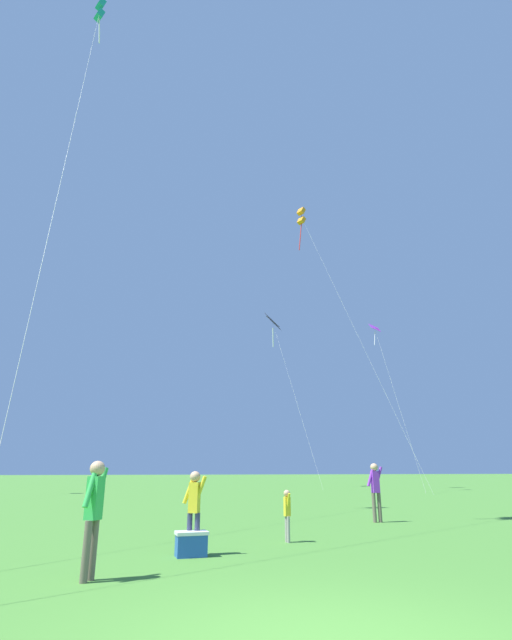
{
  "coord_description": "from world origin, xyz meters",
  "views": [
    {
      "loc": [
        -2.15,
        -4.59,
        1.53
      ],
      "look_at": [
        7.4,
        25.31,
        11.45
      ],
      "focal_mm": 26.84,
      "sensor_mm": 36.0,
      "label": 1
    }
  ],
  "objects": [
    {
      "name": "kite_black_large",
      "position": [
        14.59,
        41.64,
        16.22
      ],
      "size": [
        1.98,
        10.57,
        17.88
      ],
      "color": "black",
      "rests_on": "ground_plane"
    },
    {
      "name": "kite_orange_box",
      "position": [
        15.32,
        34.9,
        25.9
      ],
      "size": [
        4.45,
        11.58,
        27.1
      ],
      "color": "orange",
      "rests_on": "ground_plane"
    },
    {
      "name": "kite_teal_box",
      "position": [
        -4.01,
        14.26,
        22.43
      ],
      "size": [
        0.54,
        10.27,
        23.43
      ],
      "color": "teal",
      "rests_on": "ground_plane"
    },
    {
      "name": "kite_purple_streamer",
      "position": [
        19.87,
        30.04,
        12.5
      ],
      "size": [
        1.06,
        5.16,
        13.84
      ],
      "color": "purple",
      "rests_on": "ground_plane"
    },
    {
      "name": "person_near_tree",
      "position": [
        -0.27,
        5.26,
        0.92
      ],
      "size": [
        0.45,
        0.32,
        1.52
      ],
      "color": "#2D3351",
      "rests_on": "ground_plane"
    },
    {
      "name": "person_with_spool",
      "position": [
        6.33,
        9.52,
        1.06
      ],
      "size": [
        0.57,
        0.24,
        1.76
      ],
      "color": "#665B4C",
      "rests_on": "ground_plane"
    },
    {
      "name": "person_child_small",
      "position": [
        2.08,
        6.32,
        0.67
      ],
      "size": [
        0.15,
        0.36,
        1.11
      ],
      "color": "gray",
      "rests_on": "ground_plane"
    },
    {
      "name": "person_foreground_watcher",
      "position": [
        -2.13,
        3.51,
        1.01
      ],
      "size": [
        0.37,
        0.49,
        1.68
      ],
      "color": "#665B4C",
      "rests_on": "ground_plane"
    },
    {
      "name": "picnic_cooler",
      "position": [
        -0.32,
        5.14,
        0.22
      ],
      "size": [
        0.6,
        0.4,
        0.44
      ],
      "color": "#2351B2",
      "rests_on": "ground_plane"
    }
  ]
}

